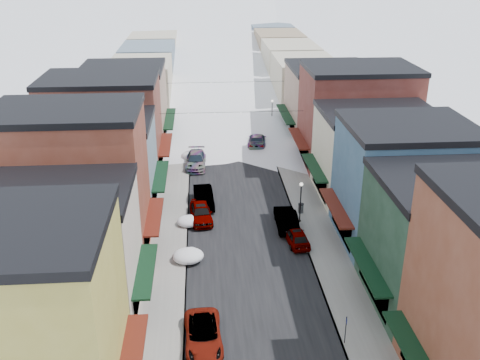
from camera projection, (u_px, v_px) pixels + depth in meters
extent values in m
cube|color=black|center=(224.00, 115.00, 81.56)|extent=(10.00, 160.00, 0.01)
cube|color=gray|center=(181.00, 115.00, 81.08)|extent=(3.20, 160.00, 0.15)
cube|color=gray|center=(267.00, 114.00, 81.98)|extent=(3.20, 160.00, 0.15)
cube|color=slate|center=(191.00, 115.00, 81.19)|extent=(0.10, 160.00, 0.15)
cube|color=slate|center=(257.00, 114.00, 81.87)|extent=(0.10, 160.00, 0.15)
cube|color=gold|center=(17.00, 328.00, 27.22)|extent=(10.00, 8.50, 11.00)
cube|color=#54180E|center=(131.00, 358.00, 28.52)|extent=(1.20, 7.22, 0.15)
cube|color=beige|center=(59.00, 257.00, 35.40)|extent=(10.00, 8.00, 9.00)
cube|color=black|center=(49.00, 192.00, 33.51)|extent=(10.20, 8.20, 0.50)
cube|color=black|center=(145.00, 270.00, 36.30)|extent=(1.20, 6.80, 0.15)
cube|color=brown|center=(74.00, 187.00, 42.09)|extent=(11.00, 8.00, 12.00)
cube|color=black|center=(63.00, 111.00, 39.61)|extent=(11.20, 8.20, 0.50)
cube|color=#54180E|center=(154.00, 216.00, 43.62)|extent=(1.20, 6.80, 0.15)
cube|color=gray|center=(100.00, 167.00, 50.60)|extent=(10.00, 9.00, 8.50)
cube|color=black|center=(95.00, 122.00, 48.81)|extent=(10.20, 9.20, 0.50)
cube|color=black|center=(161.00, 176.00, 51.40)|extent=(1.20, 7.65, 0.15)
cube|color=brown|center=(104.00, 128.00, 58.37)|extent=(12.00, 9.00, 10.50)
cube|color=black|center=(99.00, 79.00, 56.19)|extent=(12.20, 9.20, 0.50)
cube|color=#54180E|center=(166.00, 145.00, 59.64)|extent=(1.20, 7.65, 0.15)
cube|color=#9F7E68|center=(125.00, 108.00, 67.79)|extent=(10.00, 11.00, 9.50)
cube|color=black|center=(121.00, 68.00, 65.81)|extent=(10.20, 11.20, 0.50)
cube|color=black|center=(170.00, 119.00, 68.79)|extent=(1.20, 9.35, 0.15)
cube|color=black|center=(416.00, 356.00, 28.64)|extent=(1.20, 7.65, 0.15)
cube|color=#1B3A28|center=(448.00, 246.00, 36.74)|extent=(10.00, 9.00, 9.00)
cube|color=black|center=(460.00, 183.00, 34.85)|extent=(10.20, 9.20, 0.50)
cube|color=black|center=(367.00, 265.00, 36.87)|extent=(1.20, 7.65, 0.15)
cube|color=#365B7A|center=(403.00, 186.00, 44.78)|extent=(10.00, 9.00, 10.00)
cube|color=black|center=(411.00, 126.00, 42.69)|extent=(10.20, 9.20, 0.50)
cube|color=#54180E|center=(336.00, 208.00, 45.11)|extent=(1.20, 7.65, 0.15)
cube|color=#EFE7C0|center=(375.00, 156.00, 53.35)|extent=(11.00, 9.00, 8.50)
cube|color=black|center=(380.00, 113.00, 51.56)|extent=(11.20, 9.20, 0.50)
cube|color=black|center=(314.00, 168.00, 53.35)|extent=(1.20, 7.65, 0.15)
cube|color=maroon|center=(356.00, 118.00, 61.12)|extent=(12.00, 9.00, 11.00)
cube|color=black|center=(361.00, 68.00, 58.84)|extent=(12.20, 9.20, 0.50)
cube|color=#54180E|center=(299.00, 138.00, 61.59)|extent=(1.20, 7.65, 0.15)
cube|color=#997964|center=(328.00, 104.00, 70.60)|extent=(10.00, 11.00, 9.00)
cube|color=black|center=(330.00, 68.00, 68.72)|extent=(10.20, 11.20, 0.50)
cube|color=black|center=(285.00, 114.00, 70.74)|extent=(1.20, 9.35, 0.15)
cube|color=gray|center=(141.00, 87.00, 80.95)|extent=(9.00, 13.00, 8.00)
cube|color=gray|center=(304.00, 85.00, 82.65)|extent=(9.00, 13.00, 8.00)
cube|color=gray|center=(149.00, 69.00, 93.76)|extent=(9.00, 13.00, 8.00)
cube|color=gray|center=(290.00, 66.00, 95.46)|extent=(9.00, 13.00, 8.00)
cube|color=gray|center=(155.00, 54.00, 106.58)|extent=(9.00, 13.00, 8.00)
cube|color=gray|center=(279.00, 53.00, 108.28)|extent=(9.00, 13.00, 8.00)
cube|color=gray|center=(159.00, 43.00, 119.39)|extent=(9.00, 13.00, 8.00)
cube|color=gray|center=(270.00, 42.00, 121.09)|extent=(9.00, 13.00, 8.00)
cylinder|color=black|center=(232.00, 112.00, 60.79)|extent=(16.40, 0.04, 0.04)
cylinder|color=black|center=(226.00, 82.00, 74.52)|extent=(16.40, 0.04, 0.04)
imported|color=white|center=(203.00, 335.00, 34.01)|extent=(2.54, 5.14, 1.40)
imported|color=#AFB1B8|center=(201.00, 212.00, 49.58)|extent=(2.36, 4.90, 1.61)
imported|color=black|center=(204.00, 197.00, 52.59)|extent=(2.13, 5.08, 1.63)
imported|color=gray|center=(196.00, 160.00, 61.81)|extent=(2.44, 5.64, 1.62)
imported|color=black|center=(286.00, 219.00, 48.34)|extent=(1.82, 5.07, 1.66)
imported|color=#9CA0A5|center=(296.00, 236.00, 45.69)|extent=(2.09, 4.28, 1.40)
imported|color=black|center=(257.00, 140.00, 68.30)|extent=(3.01, 5.85, 1.62)
imported|color=#929399|center=(219.00, 108.00, 82.44)|extent=(1.69, 4.17, 1.42)
imported|color=silver|center=(226.00, 86.00, 94.96)|extent=(3.20, 6.09, 1.64)
cylinder|color=black|center=(346.00, 330.00, 33.72)|extent=(0.06, 0.06, 2.03)
cube|color=#1B2799|center=(347.00, 320.00, 33.42)|extent=(0.04, 0.28, 0.37)
cylinder|color=#545758|center=(301.00, 208.00, 50.83)|extent=(0.50, 0.50, 0.87)
cylinder|color=black|center=(301.00, 204.00, 50.65)|extent=(0.54, 0.54, 0.06)
cylinder|color=black|center=(300.00, 221.00, 49.34)|extent=(0.27, 0.27, 0.09)
cylinder|color=black|center=(300.00, 204.00, 48.65)|extent=(0.11, 0.11, 3.59)
sphere|color=white|center=(301.00, 184.00, 47.88)|extent=(0.32, 0.32, 0.32)
cylinder|color=black|center=(272.00, 127.00, 75.43)|extent=(0.27, 0.27, 0.09)
cylinder|color=black|center=(272.00, 115.00, 74.73)|extent=(0.11, 0.11, 3.64)
sphere|color=white|center=(272.00, 101.00, 73.95)|extent=(0.33, 0.33, 0.33)
ellipsoid|color=white|center=(188.00, 256.00, 43.03)|extent=(2.54, 2.15, 1.07)
ellipsoid|color=white|center=(191.00, 251.00, 44.25)|extent=(1.09, 0.98, 0.54)
ellipsoid|color=white|center=(189.00, 221.00, 48.68)|extent=(2.23, 1.88, 0.94)
ellipsoid|color=white|center=(192.00, 217.00, 49.88)|extent=(0.95, 0.86, 0.48)
ellipsoid|color=white|center=(191.00, 155.00, 64.17)|extent=(2.34, 1.98, 0.99)
ellipsoid|color=white|center=(193.00, 154.00, 65.38)|extent=(1.00, 0.90, 0.50)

